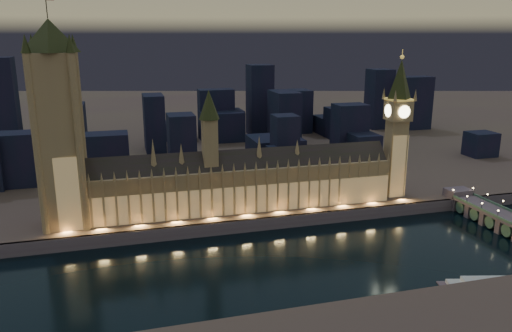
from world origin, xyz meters
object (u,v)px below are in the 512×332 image
object	(u,v)px
elizabeth_tower	(398,116)
westminster_bridge	(508,224)
palace_of_westminster	(240,182)
victoria_tower	(58,117)
river_boat	(487,284)

from	to	relation	value
elizabeth_tower	westminster_bridge	world-z (taller)	elizabeth_tower
palace_of_westminster	victoria_tower	bearing A→B (deg)	179.90
westminster_bridge	victoria_tower	bearing A→B (deg)	165.88
elizabeth_tower	palace_of_westminster	bearing A→B (deg)	-179.91
victoria_tower	river_boat	distance (m)	243.88
victoria_tower	westminster_bridge	xyz separation A→B (m)	(259.90, -65.39, -67.22)
elizabeth_tower	westminster_bridge	bearing A→B (deg)	-57.35
palace_of_westminster	river_boat	size ratio (longest dim) A/B	4.32
elizabeth_tower	westminster_bridge	distance (m)	96.99
elizabeth_tower	river_boat	distance (m)	136.46
victoria_tower	elizabeth_tower	world-z (taller)	victoria_tower
victoria_tower	westminster_bridge	bearing A→B (deg)	-14.12
westminster_bridge	elizabeth_tower	bearing A→B (deg)	122.65
palace_of_westminster	victoria_tower	size ratio (longest dim) A/B	1.54
victoria_tower	elizabeth_tower	size ratio (longest dim) A/B	1.30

